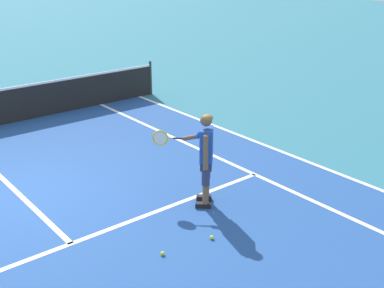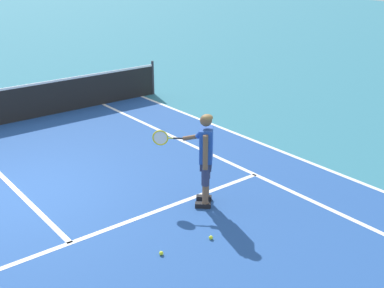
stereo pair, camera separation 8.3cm
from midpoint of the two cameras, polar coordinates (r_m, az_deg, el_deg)
name	(u,v)px [view 1 (the left image)]	position (r m, az deg, el deg)	size (l,w,h in m)	color
ground_plane	(21,196)	(9.92, -19.34, -5.66)	(80.00, 80.00, 0.00)	teal
court_inner_surface	(38,213)	(9.22, -17.51, -7.53)	(10.98, 10.64, 0.00)	#234C93
line_service	(71,244)	(8.19, -14.03, -11.06)	(8.23, 0.10, 0.01)	white
line_centre_service	(0,176)	(10.88, -21.39, -3.49)	(0.10, 6.40, 0.01)	white
line_singles_right	(214,156)	(11.14, 2.30, -1.35)	(0.10, 10.24, 0.01)	white
line_doubles_right	(256,142)	(12.03, 7.24, 0.25)	(0.10, 10.24, 0.01)	white
tennis_player	(205,153)	(8.68, 1.21, -1.10)	(0.76, 1.15, 1.71)	black
tennis_ball_near_feet	(212,237)	(8.05, 2.00, -10.69)	(0.07, 0.07, 0.07)	#CCE02D
tennis_ball_by_baseline	(163,253)	(7.69, -3.73, -12.45)	(0.07, 0.07, 0.07)	#CCE02D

